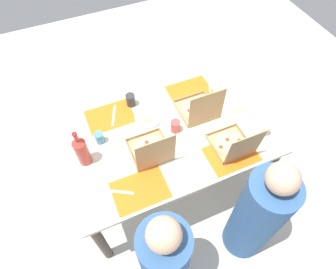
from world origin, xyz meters
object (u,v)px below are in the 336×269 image
(plate_far_right, at_px, (240,109))
(plate_near_right, at_px, (148,117))
(cup_clear_right, at_px, (175,126))
(soda_bottle, at_px, (82,150))
(cup_dark, at_px, (265,129))
(diner_right_seat, at_px, (165,259))
(pizza_box_center, at_px, (199,109))
(diner_left_seat, at_px, (257,216))
(pizza_box_edge_far, at_px, (233,144))
(pizza_box_corner_left, at_px, (151,150))
(cup_clear_left, at_px, (131,100))
(cup_spare, at_px, (99,138))

(plate_far_right, bearing_deg, plate_near_right, -16.70)
(cup_clear_right, bearing_deg, soda_bottle, -0.30)
(cup_dark, height_order, diner_right_seat, diner_right_seat)
(pizza_box_center, distance_m, diner_right_seat, 1.10)
(diner_left_seat, distance_m, diner_right_seat, 0.69)
(pizza_box_edge_far, bearing_deg, plate_near_right, -47.58)
(pizza_box_corner_left, relative_size, cup_clear_right, 3.27)
(soda_bottle, bearing_deg, pizza_box_edge_far, 162.53)
(pizza_box_center, relative_size, diner_right_seat, 0.29)
(cup_clear_left, distance_m, cup_dark, 1.05)
(cup_clear_left, bearing_deg, pizza_box_center, 147.03)
(pizza_box_center, distance_m, plate_near_right, 0.39)
(plate_far_right, bearing_deg, cup_clear_left, -27.12)
(diner_left_seat, bearing_deg, pizza_box_corner_left, -50.76)
(cup_dark, bearing_deg, diner_left_seat, 56.95)
(pizza_box_center, xyz_separation_m, cup_clear_right, (0.23, 0.08, -0.00))
(soda_bottle, bearing_deg, diner_left_seat, 141.37)
(cup_clear_right, xyz_separation_m, diner_left_seat, (-0.28, 0.77, -0.24))
(cup_clear_right, relative_size, cup_dark, 0.97)
(pizza_box_corner_left, xyz_separation_m, cup_clear_right, (-0.25, -0.12, -0.00))
(soda_bottle, distance_m, diner_left_seat, 1.28)
(diner_left_seat, bearing_deg, soda_bottle, -38.63)
(plate_near_right, bearing_deg, soda_bottle, 18.94)
(pizza_box_edge_far, relative_size, pizza_box_center, 0.94)
(soda_bottle, relative_size, cup_dark, 3.29)
(pizza_box_corner_left, xyz_separation_m, diner_left_seat, (-0.52, 0.64, -0.24))
(pizza_box_edge_far, height_order, cup_dark, pizza_box_edge_far)
(plate_far_right, height_order, diner_right_seat, diner_right_seat)
(pizza_box_corner_left, distance_m, soda_bottle, 0.46)
(soda_bottle, distance_m, cup_clear_right, 0.69)
(cup_clear_left, distance_m, diner_left_seat, 1.27)
(pizza_box_corner_left, height_order, cup_clear_right, pizza_box_corner_left)
(cup_dark, height_order, cup_spare, cup_dark)
(cup_spare, bearing_deg, plate_near_right, -170.66)
(diner_right_seat, bearing_deg, cup_clear_left, -99.59)
(diner_right_seat, bearing_deg, pizza_box_edge_far, -147.69)
(plate_far_right, bearing_deg, diner_right_seat, 37.69)
(pizza_box_edge_far, xyz_separation_m, plate_near_right, (0.45, -0.50, -0.04))
(soda_bottle, bearing_deg, cup_clear_left, -141.28)
(plate_far_right, bearing_deg, diner_left_seat, 69.95)
(cup_dark, bearing_deg, cup_clear_left, -39.28)
(pizza_box_center, bearing_deg, diner_right_seat, 52.66)
(pizza_box_corner_left, bearing_deg, diner_left_seat, 129.24)
(cup_clear_right, bearing_deg, cup_dark, 153.97)
(plate_far_right, distance_m, diner_right_seat, 1.24)
(cup_clear_right, xyz_separation_m, cup_spare, (0.55, -0.12, -0.00))
(cup_dark, distance_m, diner_left_seat, 0.62)
(pizza_box_center, bearing_deg, pizza_box_corner_left, 23.15)
(plate_near_right, xyz_separation_m, diner_right_seat, (0.27, 0.95, -0.24))
(cup_clear_right, xyz_separation_m, diner_right_seat, (0.41, 0.77, -0.28))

